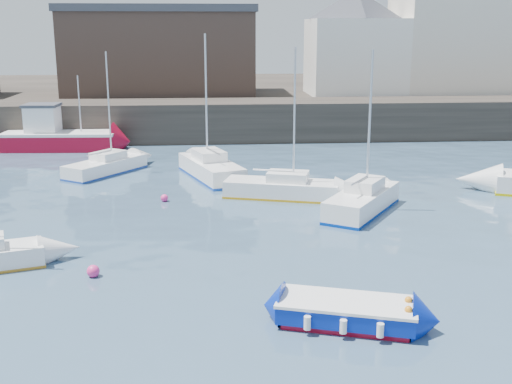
{
  "coord_description": "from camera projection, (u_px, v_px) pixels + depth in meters",
  "views": [
    {
      "loc": [
        -2.11,
        -15.17,
        8.44
      ],
      "look_at": [
        0.0,
        12.0,
        1.5
      ],
      "focal_mm": 45.0,
      "sensor_mm": 36.0,
      "label": 1
    }
  ],
  "objects": [
    {
      "name": "bldg_east_a",
      "position": [
        455.0,
        25.0,
        56.8
      ],
      "size": [
        13.36,
        13.36,
        11.8
      ],
      "color": "beige",
      "rests_on": "land_strip"
    },
    {
      "name": "sailboat_f",
      "position": [
        211.0,
        168.0,
        37.36
      ],
      "size": [
        3.98,
        6.62,
        8.2
      ],
      "color": "white",
      "rests_on": "ground"
    },
    {
      "name": "sailboat_b",
      "position": [
        283.0,
        188.0,
        32.98
      ],
      "size": [
        6.19,
        3.45,
        7.6
      ],
      "color": "white",
      "rests_on": "ground"
    },
    {
      "name": "buoy_near",
      "position": [
        94.0,
        277.0,
        22.51
      ],
      "size": [
        0.45,
        0.45,
        0.45
      ],
      "primitive_type": "sphere",
      "color": "#F33085",
      "rests_on": "ground"
    },
    {
      "name": "blue_dinghy",
      "position": [
        347.0,
        311.0,
        18.74
      ],
      "size": [
        4.35,
        2.85,
        0.77
      ],
      "color": "maroon",
      "rests_on": "ground"
    },
    {
      "name": "water",
      "position": [
        291.0,
        359.0,
        16.89
      ],
      "size": [
        220.0,
        220.0,
        0.0
      ],
      "primitive_type": "plane",
      "color": "#2D4760",
      "rests_on": "ground"
    },
    {
      "name": "bldg_east_d",
      "position": [
        355.0,
        42.0,
        56.0
      ],
      "size": [
        11.14,
        11.14,
        8.95
      ],
      "color": "white",
      "rests_on": "land_strip"
    },
    {
      "name": "fishing_boat",
      "position": [
        57.0,
        135.0,
        46.12
      ],
      "size": [
        8.11,
        3.4,
        5.27
      ],
      "color": "maroon",
      "rests_on": "ground"
    },
    {
      "name": "quay_wall",
      "position": [
        233.0,
        120.0,
        50.34
      ],
      "size": [
        90.0,
        5.0,
        3.0
      ],
      "primitive_type": "cube",
      "color": "#28231E",
      "rests_on": "ground"
    },
    {
      "name": "buoy_far",
      "position": [
        164.0,
        201.0,
        32.35
      ],
      "size": [
        0.38,
        0.38,
        0.38
      ],
      "primitive_type": "sphere",
      "color": "#F33085",
      "rests_on": "ground"
    },
    {
      "name": "land_strip",
      "position": [
        226.0,
        98.0,
        67.76
      ],
      "size": [
        90.0,
        32.0,
        2.8
      ],
      "primitive_type": "cube",
      "color": "#28231E",
      "rests_on": "ground"
    },
    {
      "name": "sailboat_c",
      "position": [
        362.0,
        200.0,
        30.28
      ],
      "size": [
        4.7,
        5.78,
        7.54
      ],
      "color": "white",
      "rests_on": "ground"
    },
    {
      "name": "warehouse",
      "position": [
        161.0,
        50.0,
        56.36
      ],
      "size": [
        16.4,
        10.4,
        7.6
      ],
      "color": "#3D2D26",
      "rests_on": "land_strip"
    },
    {
      "name": "sailboat_h",
      "position": [
        106.0,
        166.0,
        38.52
      ],
      "size": [
        4.68,
        5.58,
        7.18
      ],
      "color": "white",
      "rests_on": "ground"
    }
  ]
}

